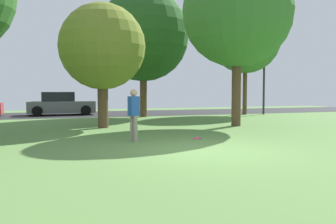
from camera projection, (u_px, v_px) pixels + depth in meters
ground_plane at (205, 151)px, 9.67m from camera, size 44.00×44.00×0.00m
road_strip at (108, 114)px, 24.81m from camera, size 44.00×6.40×0.01m
oak_tree_center at (143, 36)px, 21.77m from camera, size 5.50×5.50×7.66m
maple_tree_near at (246, 38)px, 23.87m from camera, size 4.61×4.61×7.34m
oak_tree_left at (237, 12)px, 16.15m from camera, size 4.94×4.94×7.59m
maple_tree_far at (102, 47)px, 15.46m from camera, size 3.69×3.69×5.34m
person_catcher at (134, 113)px, 11.44m from camera, size 0.38×0.33×1.65m
frisbee_disc at (197, 138)px, 12.12m from camera, size 0.27×0.27×0.03m
parked_car_grey at (61, 105)px, 23.66m from camera, size 4.22×2.07×1.51m
street_lamp_post at (264, 81)px, 24.21m from camera, size 0.14×0.14×4.50m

